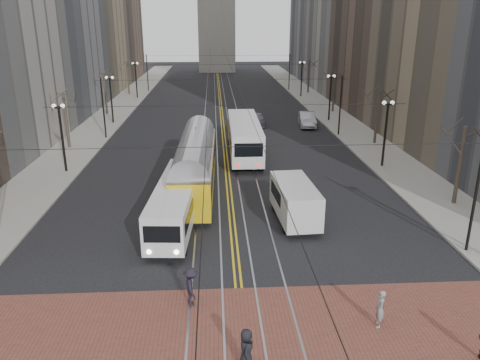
{
  "coord_description": "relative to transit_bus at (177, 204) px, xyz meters",
  "views": [
    {
      "loc": [
        -1.05,
        -20.7,
        12.31
      ],
      "look_at": [
        0.48,
        6.45,
        3.0
      ],
      "focal_mm": 35.0,
      "sensor_mm": 36.0,
      "label": 1
    }
  ],
  "objects": [
    {
      "name": "crosswalk_band",
      "position": [
        3.5,
        -10.86,
        -1.35
      ],
      "size": [
        25.0,
        6.0,
        0.01
      ],
      "primitive_type": "cube",
      "color": "brown",
      "rests_on": "ground"
    },
    {
      "name": "sidewalk_left",
      "position": [
        -11.5,
        38.14,
        -1.28
      ],
      "size": [
        5.0,
        140.0,
        0.15
      ],
      "primitive_type": "cube",
      "color": "gray",
      "rests_on": "ground"
    },
    {
      "name": "sidewalk_right",
      "position": [
        18.5,
        38.14,
        -1.28
      ],
      "size": [
        5.0,
        140.0,
        0.15
      ],
      "primitive_type": "cube",
      "color": "gray",
      "rests_on": "ground"
    },
    {
      "name": "pedestrian_a",
      "position": [
        3.48,
        -13.36,
        -0.51
      ],
      "size": [
        0.61,
        0.87,
        1.67
      ],
      "primitive_type": "imported",
      "rotation": [
        0.0,
        0.0,
        1.47
      ],
      "color": "black",
      "rests_on": "crosswalk_band"
    },
    {
      "name": "cargo_van",
      "position": [
        7.5,
        -0.08,
        -0.08
      ],
      "size": [
        2.55,
        5.87,
        2.54
      ],
      "primitive_type": "cube",
      "rotation": [
        0.0,
        0.0,
        0.06
      ],
      "color": "silver",
      "rests_on": "ground"
    },
    {
      "name": "pedestrian_d",
      "position": [
        1.29,
        -9.09,
        -0.42
      ],
      "size": [
        0.91,
        1.3,
        1.84
      ],
      "primitive_type": "imported",
      "rotation": [
        0.0,
        0.0,
        1.77
      ],
      "color": "black",
      "rests_on": "crosswalk_band"
    },
    {
      "name": "centre_lines",
      "position": [
        3.5,
        38.14,
        -1.35
      ],
      "size": [
        0.42,
        130.0,
        0.01
      ],
      "primitive_type": "cube",
      "color": "gold",
      "rests_on": "ground"
    },
    {
      "name": "ground",
      "position": [
        3.5,
        -6.86,
        -1.36
      ],
      "size": [
        260.0,
        260.0,
        0.0
      ],
      "primitive_type": "plane",
      "color": "black",
      "rests_on": "ground"
    },
    {
      "name": "sedan_silver",
      "position": [
        13.79,
        28.19,
        -0.5
      ],
      "size": [
        2.28,
        5.36,
        1.72
      ],
      "primitive_type": "imported",
      "rotation": [
        0.0,
        0.0,
        -0.09
      ],
      "color": "#B1B3BA",
      "rests_on": "ground"
    },
    {
      "name": "trolley_wires",
      "position": [
        3.5,
        27.97,
        2.42
      ],
      "size": [
        25.96,
        120.0,
        6.6
      ],
      "color": "black",
      "rests_on": "ground"
    },
    {
      "name": "lamp_posts",
      "position": [
        3.5,
        21.89,
        1.44
      ],
      "size": [
        27.6,
        57.2,
        5.6
      ],
      "color": "black",
      "rests_on": "ground"
    },
    {
      "name": "rear_bus",
      "position": [
        5.3,
        15.77,
        0.3
      ],
      "size": [
        2.86,
        12.69,
        3.3
      ],
      "primitive_type": "cube",
      "rotation": [
        0.0,
        0.0,
        -0.01
      ],
      "color": "silver",
      "rests_on": "ground"
    },
    {
      "name": "transit_bus",
      "position": [
        0.0,
        0.0,
        0.0
      ],
      "size": [
        2.98,
        10.97,
        2.71
      ],
      "primitive_type": "cube",
      "rotation": [
        0.0,
        0.0,
        -0.07
      ],
      "color": "silver",
      "rests_on": "ground"
    },
    {
      "name": "streetcar_rails",
      "position": [
        3.5,
        38.14,
        -1.35
      ],
      "size": [
        4.8,
        130.0,
        0.02
      ],
      "primitive_type": "cube",
      "color": "gray",
      "rests_on": "ground"
    },
    {
      "name": "street_trees",
      "position": [
        3.5,
        28.39,
        1.44
      ],
      "size": [
        31.68,
        53.28,
        5.6
      ],
      "color": "#382D23",
      "rests_on": "ground"
    },
    {
      "name": "streetcar",
      "position": [
        1.0,
        6.23,
        0.34
      ],
      "size": [
        3.02,
        14.47,
        3.4
      ],
      "primitive_type": "cube",
      "rotation": [
        0.0,
        0.0,
        -0.02
      ],
      "color": "gold",
      "rests_on": "ground"
    },
    {
      "name": "sedan_grey",
      "position": [
        7.81,
        29.06,
        -0.6
      ],
      "size": [
        1.83,
        4.45,
        1.51
      ],
      "primitive_type": "imported",
      "rotation": [
        0.0,
        0.0,
        0.01
      ],
      "color": "#45474E",
      "rests_on": "ground"
    },
    {
      "name": "pedestrian_b",
      "position": [
        9.26,
        -11.14,
        -0.5
      ],
      "size": [
        0.52,
        0.68,
        1.68
      ],
      "primitive_type": "imported",
      "rotation": [
        0.0,
        0.0,
        4.5
      ],
      "color": "gray",
      "rests_on": "crosswalk_band"
    }
  ]
}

